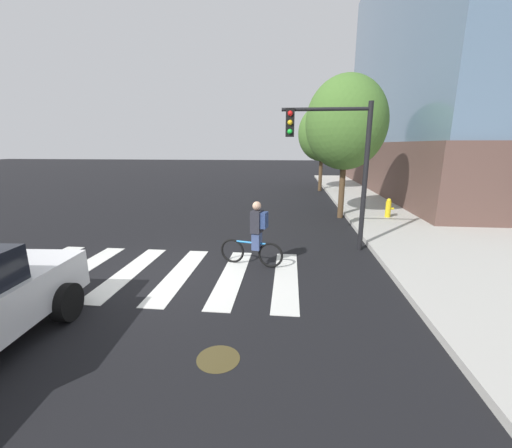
% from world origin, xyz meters
% --- Properties ---
extents(ground_plane, '(120.00, 120.00, 0.00)m').
position_xyz_m(ground_plane, '(0.00, 0.00, 0.00)').
color(ground_plane, black).
extents(crosswalk_stripes, '(6.98, 3.41, 0.01)m').
position_xyz_m(crosswalk_stripes, '(-0.17, 0.00, 0.01)').
color(crosswalk_stripes, silver).
rests_on(crosswalk_stripes, ground).
extents(manhole_cover, '(0.64, 0.64, 0.01)m').
position_xyz_m(manhole_cover, '(2.09, -3.01, 0.00)').
color(manhole_cover, '#473D1E').
rests_on(manhole_cover, ground).
extents(cyclist, '(1.68, 0.46, 1.69)m').
position_xyz_m(cyclist, '(2.24, 0.76, 0.84)').
color(cyclist, black).
rests_on(cyclist, ground).
extents(traffic_light_near, '(2.47, 0.28, 4.20)m').
position_xyz_m(traffic_light_near, '(4.37, 2.38, 2.86)').
color(traffic_light_near, black).
rests_on(traffic_light_near, ground).
extents(fire_hydrant, '(0.33, 0.22, 0.78)m').
position_xyz_m(fire_hydrant, '(7.14, 6.38, 0.53)').
color(fire_hydrant, gold).
rests_on(fire_hydrant, sidewalk).
extents(street_tree_near, '(3.25, 3.25, 5.78)m').
position_xyz_m(street_tree_near, '(5.27, 6.76, 3.90)').
color(street_tree_near, '#4C3823').
rests_on(street_tree_near, ground).
extents(street_tree_mid, '(3.16, 3.16, 5.62)m').
position_xyz_m(street_tree_mid, '(5.14, 15.13, 3.79)').
color(street_tree_mid, '#4C3823').
rests_on(street_tree_mid, ground).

